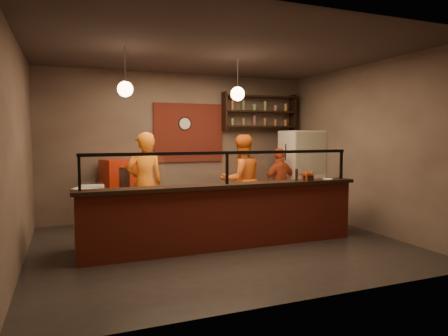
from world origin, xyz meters
name	(u,v)px	position (x,y,z in m)	size (l,w,h in m)	color
floor	(220,244)	(0.00, 0.00, 0.00)	(6.00, 6.00, 0.00)	black
ceiling	(220,51)	(0.00, 0.00, 3.20)	(6.00, 6.00, 0.00)	#392F2C
wall_back	(180,146)	(0.00, 2.50, 1.60)	(6.00, 6.00, 0.00)	#6C5A4F
wall_left	(18,152)	(-3.00, 0.00, 1.60)	(5.00, 5.00, 0.00)	#6C5A4F
wall_right	(365,148)	(3.00, 0.00, 1.60)	(5.00, 5.00, 0.00)	#6C5A4F
wall_front	(304,157)	(0.00, -2.50, 1.60)	(6.00, 6.00, 0.00)	#6C5A4F
brick_patch	(189,133)	(0.20, 2.47, 1.90)	(1.60, 0.04, 1.30)	maroon
service_counter	(227,218)	(0.00, -0.30, 0.50)	(4.60, 0.25, 1.00)	maroon
counter_ledge	(227,186)	(0.00, -0.30, 1.03)	(4.70, 0.37, 0.06)	black
worktop_cabinet	(216,217)	(0.00, 0.20, 0.42)	(4.60, 0.75, 0.85)	gray
worktop	(216,191)	(0.00, 0.20, 0.88)	(4.60, 0.75, 0.05)	white
sneeze_guard	(227,165)	(0.00, -0.30, 1.37)	(4.50, 0.05, 0.52)	white
wall_shelving	(260,112)	(1.90, 2.32, 2.40)	(1.84, 0.28, 0.85)	black
wall_clock	(185,124)	(0.10, 2.46, 2.10)	(0.30, 0.30, 0.04)	black
pendant_left	(125,89)	(-1.50, 0.20, 2.55)	(0.24, 0.24, 0.77)	black
pendant_right	(238,94)	(0.40, 0.20, 2.55)	(0.24, 0.24, 0.77)	black
cook_left	(145,183)	(-1.04, 1.19, 0.95)	(0.69, 0.45, 1.90)	orange
cook_mid	(241,180)	(0.92, 1.17, 0.93)	(0.90, 0.70, 1.85)	#DA5E14
cook_right	(280,184)	(1.90, 1.33, 0.78)	(0.92, 0.38, 1.57)	#C33912
fridge	(301,173)	(2.60, 1.60, 0.97)	(0.81, 0.76, 1.94)	beige
red_cooler	(118,192)	(-1.42, 2.15, 0.68)	(0.58, 0.53, 1.35)	red
pizza_dough	(209,191)	(-0.17, 0.10, 0.91)	(0.46, 0.46, 0.01)	beige
prep_tub_a	(92,191)	(-2.03, 0.24, 0.98)	(0.34, 0.27, 0.17)	silver
prep_tub_b	(87,192)	(-2.11, 0.17, 0.98)	(0.30, 0.24, 0.15)	white
prep_tub_c	(84,193)	(-2.15, 0.04, 0.98)	(0.30, 0.24, 0.15)	white
rolling_pin	(118,192)	(-1.62, 0.34, 0.93)	(0.06, 0.06, 0.34)	yellow
condiment_caddy	(308,178)	(1.48, -0.35, 1.11)	(0.17, 0.13, 0.09)	black
pepper_mill	(296,175)	(1.27, -0.33, 1.16)	(0.05, 0.05, 0.21)	black
small_plate	(328,179)	(1.92, -0.32, 1.07)	(0.18, 0.18, 0.01)	silver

